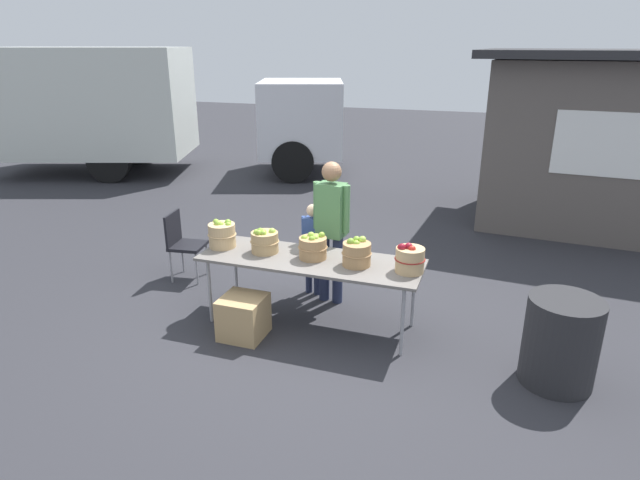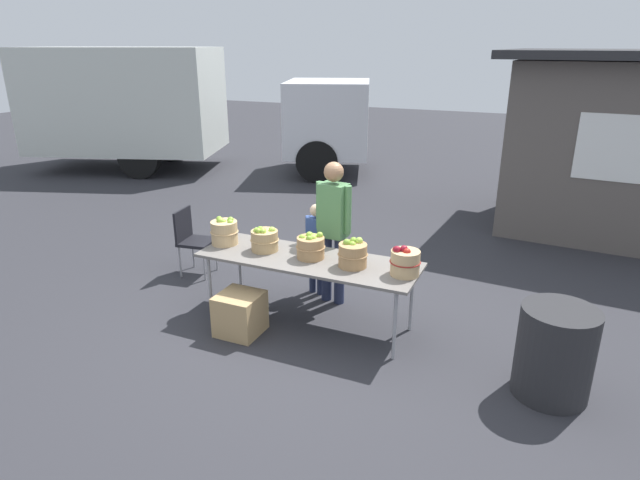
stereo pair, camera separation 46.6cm
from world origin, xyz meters
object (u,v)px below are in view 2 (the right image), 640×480
(apple_basket_green_3, at_px, (353,254))
(vendor_adult, at_px, (333,222))
(market_table, at_px, (308,262))
(apple_basket_green_0, at_px, (224,232))
(child_customer, at_px, (316,242))
(box_truck, at_px, (172,105))
(apple_basket_green_1, at_px, (264,239))
(apple_basket_green_2, at_px, (311,247))
(produce_crate, at_px, (240,314))
(trash_barrel, at_px, (555,352))
(apple_basket_red_0, at_px, (405,262))
(folding_chair, at_px, (192,236))

(apple_basket_green_3, height_order, vendor_adult, vendor_adult)
(market_table, relative_size, apple_basket_green_0, 7.46)
(child_customer, relative_size, box_truck, 0.14)
(apple_basket_green_1, xyz_separation_m, apple_basket_green_2, (0.54, 0.01, -0.00))
(apple_basket_green_2, distance_m, produce_crate, 1.00)
(child_customer, xyz_separation_m, trash_barrel, (2.63, -0.99, -0.25))
(apple_basket_green_2, height_order, apple_basket_red_0, apple_basket_red_0)
(box_truck, bearing_deg, market_table, -61.29)
(market_table, distance_m, box_truck, 8.24)
(apple_basket_green_2, relative_size, apple_basket_green_3, 1.01)
(apple_basket_red_0, xyz_separation_m, vendor_adult, (-0.98, 0.60, 0.08))
(vendor_adult, bearing_deg, apple_basket_green_0, 35.59)
(apple_basket_green_1, xyz_separation_m, apple_basket_red_0, (1.53, -0.02, 0.01))
(market_table, height_order, vendor_adult, vendor_adult)
(trash_barrel, bearing_deg, box_truck, 145.50)
(market_table, bearing_deg, apple_basket_green_2, 57.47)
(apple_basket_red_0, distance_m, box_truck, 9.00)
(apple_basket_green_0, xyz_separation_m, produce_crate, (0.46, -0.48, -0.68))
(child_customer, distance_m, trash_barrel, 2.83)
(vendor_adult, relative_size, child_customer, 1.48)
(apple_basket_red_0, distance_m, folding_chair, 3.03)
(vendor_adult, height_order, box_truck, box_truck)
(apple_basket_green_2, bearing_deg, apple_basket_red_0, -1.71)
(market_table, relative_size, child_customer, 2.07)
(apple_basket_red_0, relative_size, folding_chair, 0.35)
(box_truck, relative_size, produce_crate, 18.51)
(apple_basket_green_3, bearing_deg, apple_basket_green_0, 178.99)
(folding_chair, bearing_deg, trash_barrel, -109.72)
(apple_basket_green_1, distance_m, produce_crate, 0.82)
(apple_basket_green_1, xyz_separation_m, apple_basket_green_3, (1.01, -0.03, 0.00))
(market_table, xyz_separation_m, produce_crate, (-0.56, -0.46, -0.49))
(apple_basket_green_0, xyz_separation_m, apple_basket_red_0, (2.03, -0.02, -0.01))
(trash_barrel, bearing_deg, apple_basket_green_1, 174.28)
(apple_basket_green_3, distance_m, child_customer, 1.05)
(vendor_adult, relative_size, trash_barrel, 2.05)
(child_customer, bearing_deg, apple_basket_green_2, 119.69)
(apple_basket_red_0, bearing_deg, child_customer, 149.99)
(apple_basket_green_3, relative_size, child_customer, 0.27)
(apple_basket_green_3, bearing_deg, apple_basket_green_1, 178.45)
(folding_chair, bearing_deg, apple_basket_green_1, -120.83)
(apple_basket_red_0, bearing_deg, vendor_adult, 148.66)
(apple_basket_red_0, bearing_deg, apple_basket_green_2, 178.29)
(apple_basket_red_0, xyz_separation_m, folding_chair, (-2.95, 0.61, -0.37))
(market_table, height_order, apple_basket_green_1, apple_basket_green_1)
(folding_chair, bearing_deg, apple_basket_green_3, -112.48)
(market_table, distance_m, apple_basket_green_2, 0.17)
(market_table, distance_m, apple_basket_green_3, 0.52)
(apple_basket_green_2, relative_size, produce_crate, 0.70)
(market_table, xyz_separation_m, trash_barrel, (2.40, -0.27, -0.31))
(market_table, relative_size, box_truck, 0.29)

